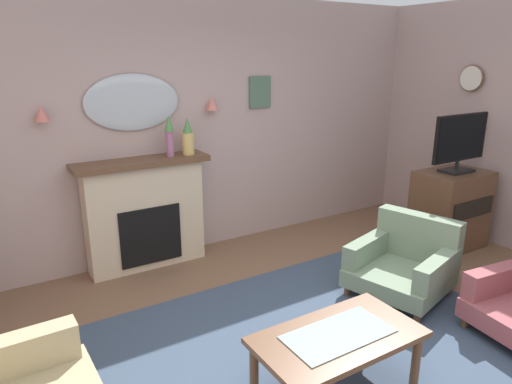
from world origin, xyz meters
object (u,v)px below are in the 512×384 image
(fireplace, at_px, (145,215))
(wall_clock, at_px, (472,78))
(coffee_table, at_px, (338,342))
(armchair_in_corner, at_px, (405,261))
(wall_sconce_left, at_px, (41,114))
(tv_flatscreen, at_px, (460,142))
(framed_picture, at_px, (260,92))
(tv_cabinet, at_px, (450,209))
(mantel_vase_centre, at_px, (188,138))
(wall_sconce_right, at_px, (212,103))
(mantel_vase_right, at_px, (169,134))
(wall_mirror, at_px, (133,103))

(fireplace, distance_m, wall_clock, 4.05)
(coffee_table, distance_m, armchair_in_corner, 1.63)
(wall_sconce_left, distance_m, tv_flatscreen, 4.29)
(framed_picture, bearing_deg, tv_cabinet, -41.88)
(mantel_vase_centre, bearing_deg, framed_picture, 10.20)
(wall_sconce_right, xyz_separation_m, tv_cabinet, (2.31, -1.43, -1.21))
(wall_clock, distance_m, armchair_in_corner, 2.53)
(mantel_vase_right, distance_m, wall_clock, 3.56)
(wall_sconce_right, bearing_deg, tv_flatscreen, -32.12)
(wall_sconce_left, height_order, coffee_table, wall_sconce_left)
(coffee_table, bearing_deg, framed_picture, 67.94)
(mantel_vase_centre, height_order, wall_sconce_right, wall_sconce_right)
(wall_sconce_left, distance_m, coffee_table, 3.18)
(wall_sconce_left, height_order, armchair_in_corner, wall_sconce_left)
(wall_clock, height_order, coffee_table, wall_clock)
(mantel_vase_centre, bearing_deg, wall_sconce_left, 174.92)
(mantel_vase_centre, bearing_deg, coffee_table, -92.04)
(mantel_vase_right, distance_m, wall_sconce_right, 0.62)
(mantel_vase_centre, xyz_separation_m, tv_cabinet, (2.66, -1.31, -0.88))
(mantel_vase_right, height_order, tv_cabinet, mantel_vase_right)
(fireplace, height_order, coffee_table, fireplace)
(wall_sconce_left, relative_size, tv_cabinet, 0.16)
(coffee_table, bearing_deg, wall_sconce_right, 80.51)
(coffee_table, relative_size, tv_cabinet, 1.22)
(mantel_vase_right, height_order, wall_clock, wall_clock)
(wall_sconce_right, relative_size, tv_cabinet, 0.16)
(framed_picture, height_order, armchair_in_corner, framed_picture)
(wall_clock, xyz_separation_m, tv_cabinet, (-0.51, -0.29, -1.45))
(wall_mirror, distance_m, wall_clock, 3.87)
(fireplace, distance_m, coffee_table, 2.58)
(mantel_vase_centre, height_order, armchair_in_corner, mantel_vase_centre)
(fireplace, height_order, tv_cabinet, fireplace)
(mantel_vase_centre, xyz_separation_m, coffee_table, (-0.09, -2.51, -0.95))
(fireplace, bearing_deg, armchair_in_corner, -44.24)
(framed_picture, distance_m, coffee_table, 3.21)
(wall_sconce_right, bearing_deg, tv_cabinet, -31.75)
(mantel_vase_right, distance_m, armchair_in_corner, 2.62)
(wall_sconce_right, height_order, tv_flatscreen, wall_sconce_right)
(wall_clock, bearing_deg, wall_sconce_right, 157.91)
(wall_mirror, bearing_deg, coffee_table, -81.28)
(wall_mirror, height_order, armchair_in_corner, wall_mirror)
(mantel_vase_centre, bearing_deg, armchair_in_corner, -52.60)
(coffee_table, bearing_deg, mantel_vase_centre, 87.96)
(wall_clock, xyz_separation_m, framed_picture, (-2.17, 1.21, -0.15))
(mantel_vase_right, xyz_separation_m, armchair_in_corner, (1.57, -1.80, -1.09))
(armchair_in_corner, bearing_deg, tv_cabinet, 20.56)
(mantel_vase_right, xyz_separation_m, tv_cabinet, (2.86, -1.31, -0.94))
(coffee_table, xyz_separation_m, tv_cabinet, (2.75, 1.20, 0.07))
(mantel_vase_right, relative_size, tv_cabinet, 0.47)
(mantel_vase_centre, xyz_separation_m, tv_flatscreen, (2.66, -1.33, -0.09))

